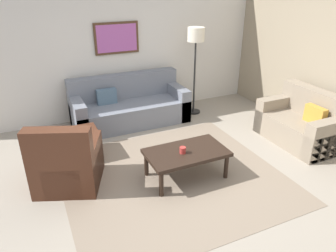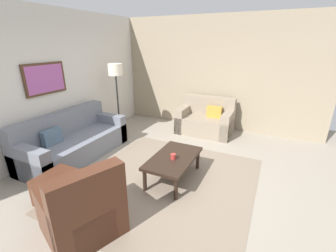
{
  "view_description": "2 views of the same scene",
  "coord_description": "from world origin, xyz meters",
  "px_view_note": "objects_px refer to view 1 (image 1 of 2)",
  "views": [
    {
      "loc": [
        -1.63,
        -3.4,
        2.56
      ],
      "look_at": [
        0.02,
        0.18,
        0.71
      ],
      "focal_mm": 34.12,
      "sensor_mm": 36.0,
      "label": 1
    },
    {
      "loc": [
        -2.84,
        -1.42,
        2.17
      ],
      "look_at": [
        0.27,
        0.08,
        0.89
      ],
      "focal_mm": 24.35,
      "sensor_mm": 36.0,
      "label": 2
    }
  ],
  "objects_px": {
    "ottoman": "(81,144)",
    "lamp_standing": "(196,44)",
    "cup": "(183,150)",
    "framed_artwork": "(117,38)",
    "coffee_table": "(186,154)",
    "couch_loveseat": "(303,124)",
    "couch_main": "(128,107)",
    "armchair_leather": "(67,166)"
  },
  "relations": [
    {
      "from": "couch_loveseat",
      "to": "cup",
      "type": "bearing_deg",
      "value": -175.92
    },
    {
      "from": "lamp_standing",
      "to": "couch_main",
      "type": "bearing_deg",
      "value": 173.87
    },
    {
      "from": "armchair_leather",
      "to": "coffee_table",
      "type": "relative_size",
      "value": 0.95
    },
    {
      "from": "couch_loveseat",
      "to": "lamp_standing",
      "type": "relative_size",
      "value": 0.77
    },
    {
      "from": "armchair_leather",
      "to": "lamp_standing",
      "type": "xyz_separation_m",
      "value": [
        2.75,
        1.57,
        1.1
      ]
    },
    {
      "from": "couch_loveseat",
      "to": "coffee_table",
      "type": "relative_size",
      "value": 1.2
    },
    {
      "from": "lamp_standing",
      "to": "couch_loveseat",
      "type": "bearing_deg",
      "value": -60.31
    },
    {
      "from": "ottoman",
      "to": "coffee_table",
      "type": "distance_m",
      "value": 1.73
    },
    {
      "from": "couch_loveseat",
      "to": "coffee_table",
      "type": "height_order",
      "value": "couch_loveseat"
    },
    {
      "from": "couch_main",
      "to": "coffee_table",
      "type": "relative_size",
      "value": 1.94
    },
    {
      "from": "couch_loveseat",
      "to": "armchair_leather",
      "type": "xyz_separation_m",
      "value": [
        -3.82,
        0.31,
        0.0
      ]
    },
    {
      "from": "couch_main",
      "to": "framed_artwork",
      "type": "distance_m",
      "value": 1.29
    },
    {
      "from": "armchair_leather",
      "to": "ottoman",
      "type": "xyz_separation_m",
      "value": [
        0.31,
        0.77,
        -0.11
      ]
    },
    {
      "from": "coffee_table",
      "to": "lamp_standing",
      "type": "distance_m",
      "value": 2.59
    },
    {
      "from": "ottoman",
      "to": "lamp_standing",
      "type": "height_order",
      "value": "lamp_standing"
    },
    {
      "from": "couch_main",
      "to": "couch_loveseat",
      "type": "relative_size",
      "value": 1.62
    },
    {
      "from": "cup",
      "to": "lamp_standing",
      "type": "xyz_separation_m",
      "value": [
        1.3,
        2.05,
        0.95
      ]
    },
    {
      "from": "couch_main",
      "to": "lamp_standing",
      "type": "distance_m",
      "value": 1.75
    },
    {
      "from": "couch_main",
      "to": "armchair_leather",
      "type": "xyz_separation_m",
      "value": [
        -1.41,
        -1.71,
        0.01
      ]
    },
    {
      "from": "cup",
      "to": "lamp_standing",
      "type": "bearing_deg",
      "value": 57.54
    },
    {
      "from": "armchair_leather",
      "to": "ottoman",
      "type": "bearing_deg",
      "value": 67.99
    },
    {
      "from": "ottoman",
      "to": "lamp_standing",
      "type": "distance_m",
      "value": 2.84
    },
    {
      "from": "ottoman",
      "to": "couch_loveseat",
      "type": "bearing_deg",
      "value": -17.04
    },
    {
      "from": "cup",
      "to": "framed_artwork",
      "type": "bearing_deg",
      "value": 91.56
    },
    {
      "from": "coffee_table",
      "to": "cup",
      "type": "xyz_separation_m",
      "value": [
        -0.07,
        -0.03,
        0.1
      ]
    },
    {
      "from": "couch_main",
      "to": "framed_artwork",
      "type": "relative_size",
      "value": 2.54
    },
    {
      "from": "couch_loveseat",
      "to": "framed_artwork",
      "type": "relative_size",
      "value": 1.57
    },
    {
      "from": "framed_artwork",
      "to": "couch_loveseat",
      "type": "bearing_deg",
      "value": -44.92
    },
    {
      "from": "couch_main",
      "to": "couch_loveseat",
      "type": "xyz_separation_m",
      "value": [
        2.42,
        -2.02,
        0.01
      ]
    },
    {
      "from": "ottoman",
      "to": "coffee_table",
      "type": "height_order",
      "value": "coffee_table"
    },
    {
      "from": "lamp_standing",
      "to": "ottoman",
      "type": "bearing_deg",
      "value": -161.87
    },
    {
      "from": "cup",
      "to": "couch_loveseat",
      "type": "bearing_deg",
      "value": 4.08
    },
    {
      "from": "couch_loveseat",
      "to": "lamp_standing",
      "type": "distance_m",
      "value": 2.43
    },
    {
      "from": "couch_loveseat",
      "to": "armchair_leather",
      "type": "height_order",
      "value": "armchair_leather"
    },
    {
      "from": "couch_loveseat",
      "to": "cup",
      "type": "relative_size",
      "value": 15.08
    },
    {
      "from": "couch_loveseat",
      "to": "armchair_leather",
      "type": "distance_m",
      "value": 3.84
    },
    {
      "from": "coffee_table",
      "to": "couch_loveseat",
      "type": "bearing_deg",
      "value": 3.54
    },
    {
      "from": "couch_loveseat",
      "to": "ottoman",
      "type": "height_order",
      "value": "couch_loveseat"
    },
    {
      "from": "couch_main",
      "to": "cup",
      "type": "xyz_separation_m",
      "value": [
        0.05,
        -2.19,
        0.16
      ]
    },
    {
      "from": "couch_loveseat",
      "to": "framed_artwork",
      "type": "distance_m",
      "value": 3.66
    },
    {
      "from": "framed_artwork",
      "to": "armchair_leather",
      "type": "bearing_deg",
      "value": -123.02
    },
    {
      "from": "couch_main",
      "to": "coffee_table",
      "type": "height_order",
      "value": "couch_main"
    }
  ]
}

